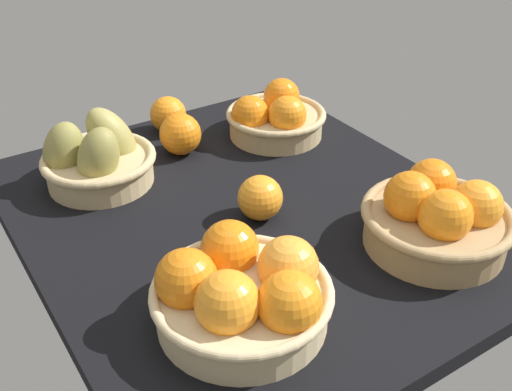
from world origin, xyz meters
TOP-DOWN VIEW (x-y plane):
  - market_tray at (0.00, 0.00)cm, footprint 84.00×72.00cm
  - basket_near_left_pears at (-23.15, -17.73)cm, footprint 20.63×21.76cm
  - basket_far_left at (-21.07, 19.91)cm, footprint 20.71×20.71cm
  - basket_near_right at (21.66, -14.71)cm, footprint 24.27×24.27cm
  - basket_far_right at (23.56, 19.55)cm, footprint 23.47×23.47cm
  - loose_orange_front_gap at (2.58, 0.63)cm, footprint 7.59×7.59cm
  - loose_orange_back_gap at (-24.88, 0.31)cm, footprint 8.24×8.24cm
  - loose_orange_side_gap at (-35.00, 2.31)cm, footprint 7.62×7.62cm

SIDE VIEW (x-z plane):
  - market_tray at x=0.00cm, z-range 0.00..3.00cm
  - loose_orange_front_gap at x=2.58cm, z-range 3.00..10.59cm
  - loose_orange_side_gap at x=-35.00cm, z-range 3.00..10.62cm
  - loose_orange_back_gap at x=-24.88cm, z-range 3.00..11.24cm
  - basket_far_left at x=-21.07cm, z-range 1.96..12.47cm
  - basket_near_left_pears at x=-23.15cm, z-range 0.34..15.03cm
  - basket_near_right at x=21.66cm, z-range 2.18..13.39cm
  - basket_far_right at x=23.56cm, z-range 1.93..14.08cm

